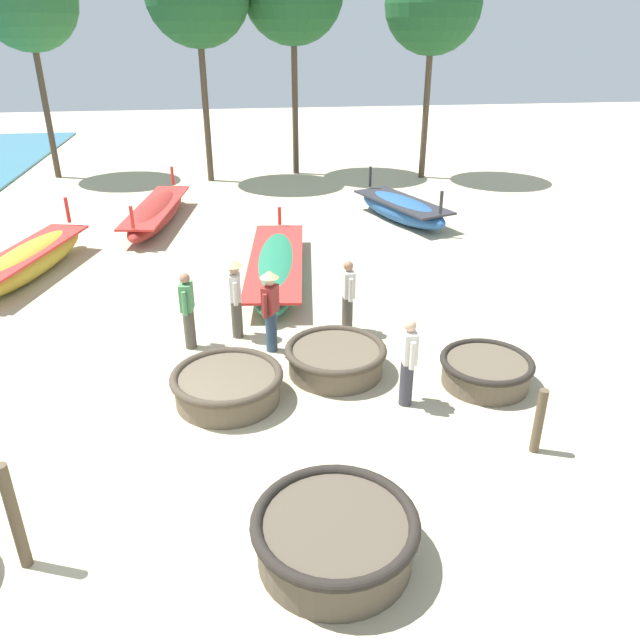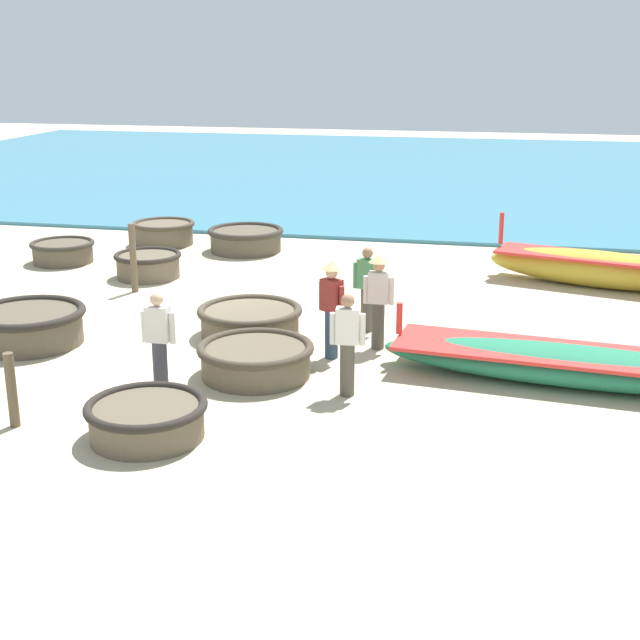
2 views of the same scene
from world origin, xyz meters
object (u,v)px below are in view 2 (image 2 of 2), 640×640
Objects in this scene: coracle_far_left at (164,232)px; mooring_post_inland at (12,390)px; coracle_far_right at (63,251)px; fisherman_by_coracle at (159,340)px; coracle_upturned at (147,418)px; coracle_front_left at (246,239)px; coracle_front_right at (148,264)px; coracle_center at (256,358)px; long_boat_ochre_hull at (599,268)px; fisherman_with_hat at (332,303)px; fisherman_crouching at (379,295)px; coracle_tilted at (250,320)px; fisherman_standing_left at (347,342)px; fisherman_hauling at (367,287)px; mooring_post_shoreline at (133,258)px; long_boat_white_hull at (571,364)px; coracle_beside_post at (28,325)px.

mooring_post_inland reaches higher than coracle_far_left.
fisherman_by_coracle is at bearing 36.58° from coracle_far_right.
coracle_upturned is 1.04× the size of fisherman_by_coracle.
coracle_far_left is (-0.32, -2.35, 0.01)m from coracle_front_left.
coracle_far_right is at bearing -110.05° from coracle_front_right.
fisherman_by_coracle reaches higher than mooring_post_inland.
coracle_center is 8.96m from long_boat_ochre_hull.
coracle_far_right is 0.94× the size of coracle_far_left.
fisherman_with_hat is (7.84, 6.13, 0.63)m from coracle_far_left.
fisherman_by_coracle is (7.48, 5.55, 0.55)m from coracle_far_right.
coracle_tilted is at bearing -94.88° from fisherman_crouching.
coracle_front_left is 1.18× the size of coracle_far_left.
coracle_upturned is at bearing -34.50° from long_boat_ochre_hull.
fisherman_by_coracle is at bearing -79.46° from fisherman_standing_left.
fisherman_hauling is (4.21, -4.40, 0.42)m from long_boat_ochre_hull.
coracle_center is 3.75m from mooring_post_inland.
fisherman_hauling is 0.94× the size of fisherman_crouching.
mooring_post_shoreline is at bearing 52.48° from coracle_far_right.
fisherman_with_hat is at bearing 137.96° from coracle_center.
fisherman_crouching is (-4.32, 2.44, 0.68)m from coracle_upturned.
long_boat_ochre_hull is (1.74, 8.52, 0.09)m from coracle_front_left.
fisherman_hauling is (-5.24, 2.09, 0.56)m from coracle_upturned.
mooring_post_inland reaches higher than coracle_upturned.
fisherman_by_coracle is (2.95, -0.51, 0.54)m from coracle_tilted.
coracle_front_left is 8.45m from fisherman_with_hat.
long_boat_white_hull is at bearing 106.08° from fisherman_by_coracle.
fisherman_standing_left is (9.12, 4.35, 0.51)m from coracle_front_left.
long_boat_white_hull is 6.31m from fisherman_by_coracle.
coracle_front_left is 8.22m from fisherman_crouching.
coracle_upturned is 0.98× the size of fisherman_with_hat.
coracle_front_left is 7.25m from fisherman_hauling.
coracle_far_left is 12.31m from coracle_upturned.
coracle_far_right is 1.01× the size of coracle_front_right.
coracle_far_right is 12.94m from long_boat_white_hull.
coracle_front_right is 0.92× the size of coracle_upturned.
coracle_tilted is 0.31× the size of long_boat_white_hull.
fisherman_crouching reaches higher than coracle_beside_post.
fisherman_hauling is at bearing 34.65° from coracle_front_left.
coracle_beside_post is 0.41× the size of long_boat_ochre_hull.
coracle_tilted is 1.16× the size of coracle_upturned.
coracle_center is 5.88m from mooring_post_shoreline.
mooring_post_shoreline is (2.55, -9.68, 0.32)m from long_boat_ochre_hull.
coracle_upturned is 1.71m from fisherman_by_coracle.
coracle_front_left is 1.81× the size of mooring_post_inland.
mooring_post_inland is (8.13, 1.45, 0.22)m from coracle_front_right.
fisherman_by_coracle and fisherman_hauling have the same top height.
fisherman_by_coracle is at bearing 61.74° from coracle_beside_post.
fisherman_crouching is (-1.01, -3.17, 0.65)m from long_boat_white_hull.
fisherman_standing_left is (0.49, 1.56, 0.54)m from coracle_center.
coracle_tilted is 2.46m from fisherman_crouching.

